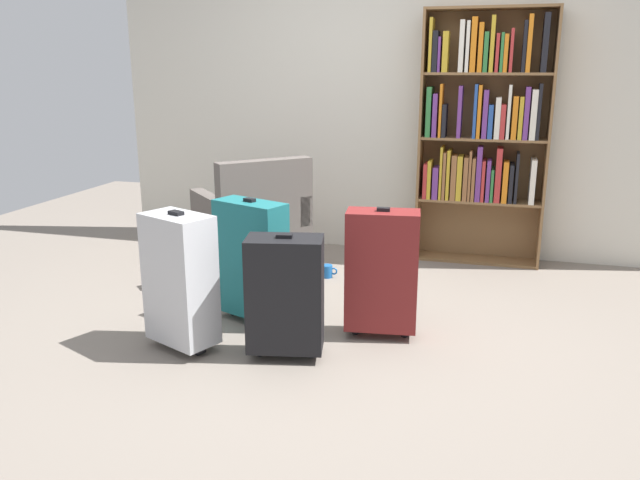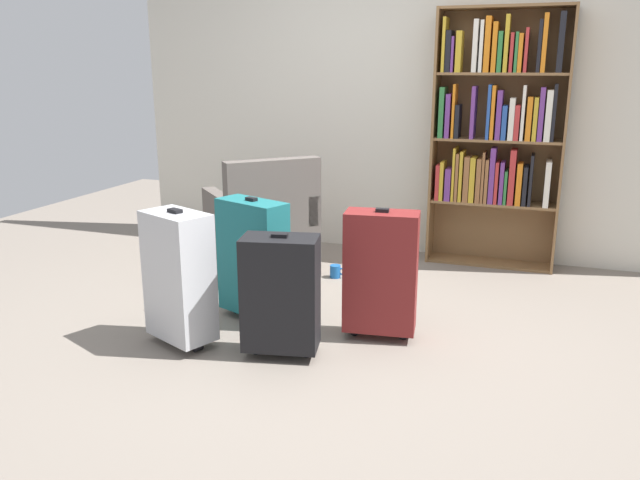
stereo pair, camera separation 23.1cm
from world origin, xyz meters
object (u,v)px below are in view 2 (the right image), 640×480
Objects in this scene: armchair at (262,232)px; suitcase_dark_red at (381,272)px; bookshelf at (497,129)px; suitcase_silver at (179,276)px; suitcase_teal at (253,257)px; suitcase_black at (281,293)px; mug at (336,271)px.

armchair is 1.45m from suitcase_dark_red.
bookshelf is 2.48× the size of suitcase_silver.
bookshelf reaches higher than suitcase_teal.
bookshelf is 1.87m from suitcase_dark_red.
suitcase_silver is at bearing -115.46° from suitcase_teal.
armchair is 1.28× the size of suitcase_teal.
suitcase_silver reaches higher than suitcase_black.
armchair is at bearing -153.55° from bookshelf.
suitcase_silver reaches higher than suitcase_dark_red.
mug is at bearing 72.09° from suitcase_silver.
suitcase_black is 0.59m from suitcase_silver.
mug is at bearing 121.51° from suitcase_dark_red.
suitcase_black is (0.36, -0.42, -0.04)m from suitcase_teal.
bookshelf is 2.84× the size of suitcase_black.
suitcase_teal is (-1.27, -1.68, -0.67)m from bookshelf.
suitcase_teal is 0.80m from suitcase_dark_red.
suitcase_black is (0.70, -1.30, 0.04)m from armchair.
suitcase_dark_red is (1.14, -0.88, 0.08)m from armchair.
suitcase_dark_red is at bearing -0.27° from suitcase_teal.
suitcase_silver is at bearing -85.16° from armchair.
suitcase_silver is (-0.46, -1.41, 0.36)m from mug.
mug is 0.16× the size of suitcase_dark_red.
bookshelf is 1.97× the size of armchair.
suitcase_silver reaches higher than suitcase_teal.
mug is 0.15× the size of suitcase_teal.
armchair is 1.26× the size of suitcase_silver.
armchair reaches higher than suitcase_silver.
suitcase_teal is at bearing -127.06° from bookshelf.
suitcase_dark_red is at bearing -105.49° from bookshelf.
bookshelf is at bearing 55.26° from suitcase_silver.
armchair reaches higher than mug.
suitcase_dark_red is at bearing -37.68° from armchair.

